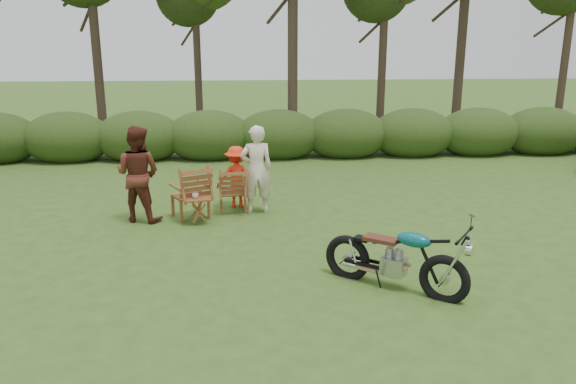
{
  "coord_description": "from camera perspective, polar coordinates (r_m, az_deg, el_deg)",
  "views": [
    {
      "loc": [
        -0.97,
        -7.17,
        3.38
      ],
      "look_at": [
        -0.28,
        1.81,
        0.9
      ],
      "focal_mm": 35.0,
      "sensor_mm": 36.0,
      "label": 1
    }
  ],
  "objects": [
    {
      "name": "ground",
      "position": [
        7.99,
        3.03,
        -9.66
      ],
      "size": [
        80.0,
        80.0,
        0.0
      ],
      "primitive_type": "plane",
      "color": "#314B19",
      "rests_on": "ground"
    },
    {
      "name": "motorcycle",
      "position": [
        8.11,
        10.58,
        -9.5
      ],
      "size": [
        2.06,
        1.8,
        1.14
      ],
      "primitive_type": null,
      "rotation": [
        0.0,
        0.0,
        -0.64
      ],
      "color": "#0B8D90",
      "rests_on": "ground"
    },
    {
      "name": "adult_b",
      "position": [
        11.16,
        -14.69,
        -2.75
      ],
      "size": [
        1.06,
        0.94,
        1.82
      ],
      "primitive_type": "imported",
      "rotation": [
        0.0,
        0.0,
        2.81
      ],
      "color": "#532317",
      "rests_on": "ground"
    },
    {
      "name": "side_table",
      "position": [
        10.66,
        -9.11,
        -1.88
      ],
      "size": [
        0.55,
        0.49,
        0.5
      ],
      "primitive_type": null,
      "rotation": [
        0.0,
        0.0,
        0.19
      ],
      "color": "brown",
      "rests_on": "ground"
    },
    {
      "name": "lawn_chair_right",
      "position": [
        11.4,
        -5.56,
        -1.92
      ],
      "size": [
        0.63,
        0.63,
        0.89
      ],
      "primitive_type": null,
      "rotation": [
        0.0,
        0.0,
        3.18
      ],
      "color": "brown",
      "rests_on": "ground"
    },
    {
      "name": "adult_a",
      "position": [
        11.3,
        -3.15,
        -2.03
      ],
      "size": [
        0.69,
        0.49,
        1.76
      ],
      "primitive_type": "imported",
      "rotation": [
        0.0,
        0.0,
        3.26
      ],
      "color": "beige",
      "rests_on": "ground"
    },
    {
      "name": "cup",
      "position": [
        10.58,
        -9.4,
        -0.37
      ],
      "size": [
        0.15,
        0.15,
        0.09
      ],
      "primitive_type": "imported",
      "rotation": [
        0.0,
        0.0,
        0.34
      ],
      "color": "beige",
      "rests_on": "side_table"
    },
    {
      "name": "child",
      "position": [
        11.69,
        -5.18,
        -1.48
      ],
      "size": [
        0.86,
        0.55,
        1.27
      ],
      "primitive_type": "imported",
      "rotation": [
        0.0,
        0.0,
        3.24
      ],
      "color": "red",
      "rests_on": "ground"
    },
    {
      "name": "tree_line",
      "position": [
        16.98,
        0.57,
        16.85
      ],
      "size": [
        22.52,
        11.62,
        8.14
      ],
      "color": "#32251B",
      "rests_on": "ground"
    },
    {
      "name": "lawn_chair_left",
      "position": [
        11.13,
        -9.8,
        -2.51
      ],
      "size": [
        0.95,
        0.95,
        1.03
      ],
      "primitive_type": null,
      "rotation": [
        0.0,
        0.0,
        3.61
      ],
      "color": "brown",
      "rests_on": "ground"
    }
  ]
}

